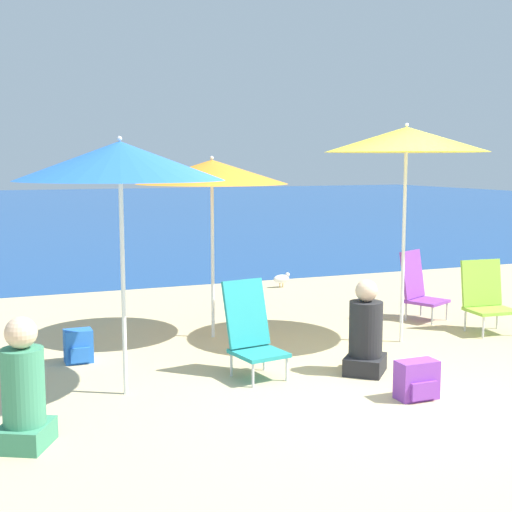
{
  "coord_description": "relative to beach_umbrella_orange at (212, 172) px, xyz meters",
  "views": [
    {
      "loc": [
        -3.26,
        -4.98,
        1.93
      ],
      "look_at": [
        -0.65,
        1.48,
        1.0
      ],
      "focal_mm": 50.0,
      "sensor_mm": 36.0,
      "label": 1
    }
  ],
  "objects": [
    {
      "name": "beach_umbrella_yellow",
      "position": [
        1.81,
        -0.96,
        0.34
      ],
      "size": [
        1.7,
        1.7,
        2.32
      ],
      "color": "white",
      "rests_on": "ground"
    },
    {
      "name": "backpack_purple",
      "position": [
        0.88,
        -2.58,
        -1.66
      ],
      "size": [
        0.34,
        0.21,
        0.32
      ],
      "color": "purple",
      "rests_on": "ground"
    },
    {
      "name": "beach_umbrella_blue",
      "position": [
        -1.3,
        -1.57,
        0.12
      ],
      "size": [
        1.69,
        1.69,
        2.13
      ],
      "color": "white",
      "rests_on": "ground"
    },
    {
      "name": "beach_chair_purple",
      "position": [
        2.63,
        -0.09,
        -1.4
      ],
      "size": [
        0.59,
        0.62,
        0.84
      ],
      "rotation": [
        0.0,
        0.0,
        0.45
      ],
      "color": "silver",
      "rests_on": "ground"
    },
    {
      "name": "sea_water",
      "position": [
        0.82,
        23.25,
        -1.81
      ],
      "size": [
        60.0,
        40.0,
        0.01
      ],
      "color": "#19478C",
      "rests_on": "ground"
    },
    {
      "name": "beach_umbrella_orange",
      "position": [
        0.0,
        0.0,
        0.0
      ],
      "size": [
        1.64,
        1.64,
        1.98
      ],
      "color": "white",
      "rests_on": "ground"
    },
    {
      "name": "person_seated_far",
      "position": [
        0.86,
        -1.8,
        -1.45
      ],
      "size": [
        0.52,
        0.52,
        0.87
      ],
      "rotation": [
        0.0,
        0.0,
        -0.74
      ],
      "color": "#262628",
      "rests_on": "ground"
    },
    {
      "name": "beach_chair_teal",
      "position": [
        -0.13,
        -1.47,
        -1.4
      ],
      "size": [
        0.49,
        0.6,
        0.86
      ],
      "rotation": [
        0.0,
        0.0,
        0.16
      ],
      "color": "silver",
      "rests_on": "ground"
    },
    {
      "name": "backpack_blue",
      "position": [
        -1.52,
        -0.46,
        -1.66
      ],
      "size": [
        0.26,
        0.22,
        0.32
      ],
      "color": "blue",
      "rests_on": "ground"
    },
    {
      "name": "beach_chair_lime",
      "position": [
        2.96,
        -0.9,
        -1.4
      ],
      "size": [
        0.54,
        0.51,
        0.81
      ],
      "rotation": [
        0.0,
        0.0,
        -0.09
      ],
      "color": "silver",
      "rests_on": "ground"
    },
    {
      "name": "ground_plane",
      "position": [
        0.82,
        -2.32,
        -1.81
      ],
      "size": [
        60.0,
        60.0,
        0.0
      ],
      "primitive_type": "plane",
      "color": "#C6B284"
    },
    {
      "name": "person_seated_near",
      "position": [
        -2.16,
        -2.41,
        -1.43
      ],
      "size": [
        0.45,
        0.48,
        0.9
      ],
      "rotation": [
        0.0,
        0.0,
        -0.49
      ],
      "color": "#3F8C66",
      "rests_on": "ground"
    },
    {
      "name": "seagull",
      "position": [
        1.98,
        2.56,
        -1.67
      ],
      "size": [
        0.27,
        0.11,
        0.23
      ],
      "color": "gold",
      "rests_on": "ground"
    }
  ]
}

